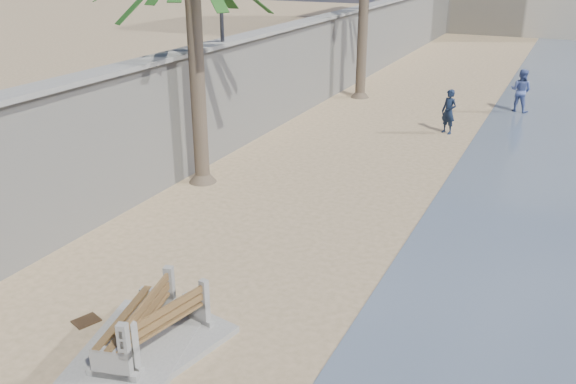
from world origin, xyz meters
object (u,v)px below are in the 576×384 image
(bench_far, at_px, (136,327))
(person_a, at_px, (449,108))
(bench_near, at_px, (163,327))
(person_b, at_px, (521,88))

(bench_far, distance_m, person_a, 15.43)
(bench_near, distance_m, person_b, 19.86)
(person_b, bearing_deg, bench_near, 94.77)
(bench_far, height_order, person_b, person_b)
(bench_near, xyz_separation_m, bench_far, (-0.34, -0.26, 0.05))
(bench_near, height_order, person_a, person_a)
(bench_near, distance_m, bench_far, 0.43)
(bench_near, bearing_deg, person_a, 83.74)
(person_a, relative_size, person_b, 0.95)
(bench_near, distance_m, person_a, 15.13)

